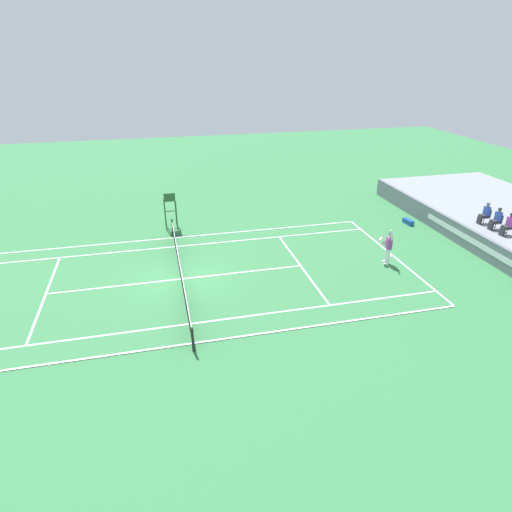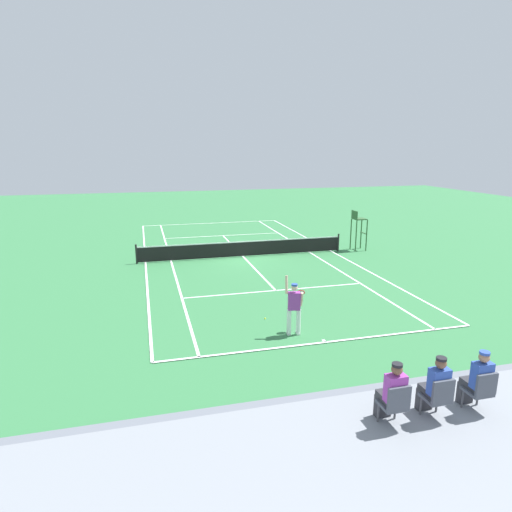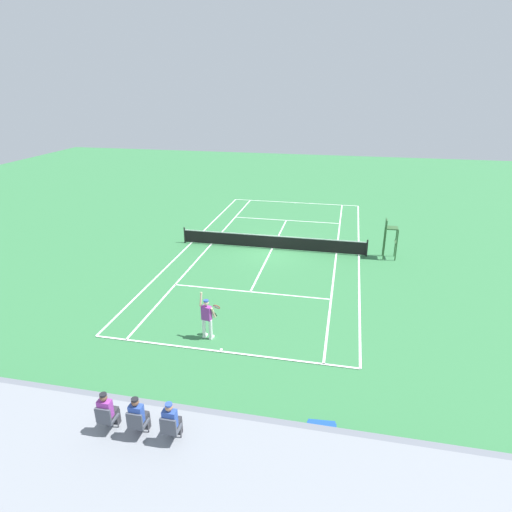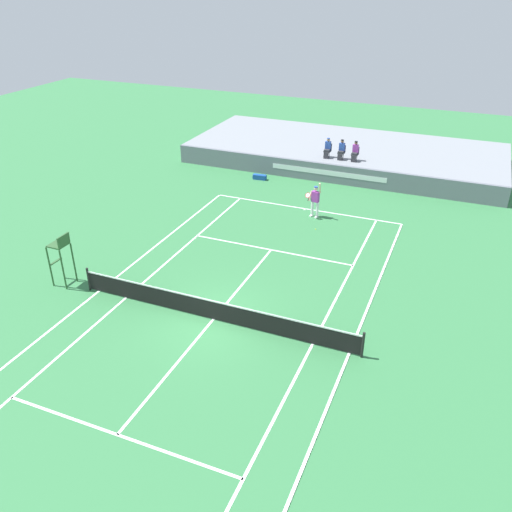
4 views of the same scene
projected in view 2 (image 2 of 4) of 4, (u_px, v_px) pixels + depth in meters
ground_plane at (243, 257)px, 25.52m from camera, size 80.00×80.00×0.00m
court at (243, 257)px, 25.51m from camera, size 11.08×23.88×0.03m
net at (243, 248)px, 25.39m from camera, size 11.98×0.10×1.07m
barrier_wall at (412, 406)px, 9.76m from camera, size 21.54×0.25×1.24m
spectator_seated_0 at (477, 381)px, 8.41m from camera, size 0.44×0.60×1.26m
spectator_seated_1 at (435, 388)px, 8.19m from camera, size 0.44×0.60×1.26m
spectator_seated_2 at (392, 394)px, 7.97m from camera, size 0.44×0.60×1.26m
tennis_player at (294, 307)px, 14.72m from camera, size 0.82×0.61×2.08m
tennis_ball at (265, 319)px, 16.28m from camera, size 0.07×0.07×0.07m
umpire_chair at (358, 225)px, 26.90m from camera, size 0.77×0.77×2.44m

